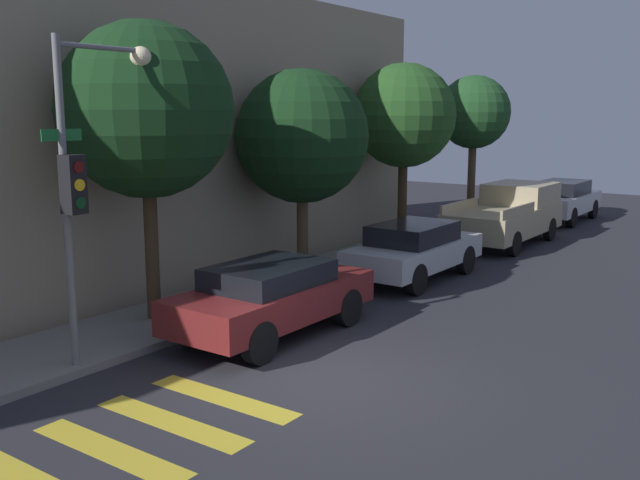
{
  "coord_description": "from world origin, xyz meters",
  "views": [
    {
      "loc": [
        -8.61,
        -6.08,
        4.12
      ],
      "look_at": [
        2.87,
        2.1,
        1.6
      ],
      "focal_mm": 40.0,
      "sensor_mm": 36.0,
      "label": 1
    }
  ],
  "objects_px": {
    "sedan_middle": "(414,249)",
    "tree_behind_truck": "(474,113)",
    "tree_midblock": "(302,137)",
    "traffic_light_pole": "(87,157)",
    "pickup_truck": "(508,214)",
    "tree_near_corner": "(146,111)",
    "sedan_near_corner": "(272,296)",
    "sedan_far_end": "(563,200)",
    "tree_far_end": "(404,116)"
  },
  "relations": [
    {
      "from": "sedan_middle",
      "to": "tree_behind_truck",
      "type": "distance_m",
      "value": 9.66
    },
    {
      "from": "sedan_middle",
      "to": "tree_midblock",
      "type": "xyz_separation_m",
      "value": [
        -1.5,
        2.35,
        2.77
      ]
    },
    {
      "from": "tree_midblock",
      "to": "traffic_light_pole",
      "type": "bearing_deg",
      "value": -171.23
    },
    {
      "from": "tree_behind_truck",
      "to": "pickup_truck",
      "type": "bearing_deg",
      "value": -136.19
    },
    {
      "from": "tree_behind_truck",
      "to": "tree_near_corner",
      "type": "bearing_deg",
      "value": 180.0
    },
    {
      "from": "sedan_near_corner",
      "to": "sedan_middle",
      "type": "xyz_separation_m",
      "value": [
        5.58,
        -0.0,
        0.01
      ]
    },
    {
      "from": "sedan_near_corner",
      "to": "sedan_middle",
      "type": "distance_m",
      "value": 5.58
    },
    {
      "from": "sedan_near_corner",
      "to": "pickup_truck",
      "type": "distance_m",
      "value": 11.88
    },
    {
      "from": "sedan_far_end",
      "to": "tree_midblock",
      "type": "relative_size",
      "value": 0.88
    },
    {
      "from": "sedan_middle",
      "to": "tree_midblock",
      "type": "bearing_deg",
      "value": 122.43
    },
    {
      "from": "tree_near_corner",
      "to": "tree_far_end",
      "type": "xyz_separation_m",
      "value": [
        9.97,
        0.0,
        -0.14
      ]
    },
    {
      "from": "tree_midblock",
      "to": "pickup_truck",
      "type": "bearing_deg",
      "value": -16.81
    },
    {
      "from": "tree_midblock",
      "to": "tree_far_end",
      "type": "distance_m",
      "value": 5.12
    },
    {
      "from": "tree_far_end",
      "to": "sedan_far_end",
      "type": "bearing_deg",
      "value": -15.58
    },
    {
      "from": "traffic_light_pole",
      "to": "sedan_far_end",
      "type": "height_order",
      "value": "traffic_light_pole"
    },
    {
      "from": "pickup_truck",
      "to": "tree_midblock",
      "type": "xyz_separation_m",
      "value": [
        -7.79,
        2.35,
        2.61
      ]
    },
    {
      "from": "traffic_light_pole",
      "to": "pickup_truck",
      "type": "xyz_separation_m",
      "value": [
        14.83,
        -1.27,
        -2.51
      ]
    },
    {
      "from": "pickup_truck",
      "to": "tree_far_end",
      "type": "bearing_deg",
      "value": 138.84
    },
    {
      "from": "tree_far_end",
      "to": "tree_behind_truck",
      "type": "xyz_separation_m",
      "value": [
        5.15,
        -0.0,
        0.09
      ]
    },
    {
      "from": "tree_midblock",
      "to": "tree_far_end",
      "type": "height_order",
      "value": "tree_far_end"
    },
    {
      "from": "pickup_truck",
      "to": "tree_midblock",
      "type": "distance_m",
      "value": 8.55
    },
    {
      "from": "pickup_truck",
      "to": "tree_midblock",
      "type": "bearing_deg",
      "value": 163.19
    },
    {
      "from": "sedan_near_corner",
      "to": "sedan_far_end",
      "type": "height_order",
      "value": "sedan_far_end"
    },
    {
      "from": "sedan_far_end",
      "to": "tree_far_end",
      "type": "height_order",
      "value": "tree_far_end"
    },
    {
      "from": "traffic_light_pole",
      "to": "sedan_far_end",
      "type": "distance_m",
      "value": 20.79
    },
    {
      "from": "pickup_truck",
      "to": "tree_far_end",
      "type": "distance_m",
      "value": 4.72
    },
    {
      "from": "pickup_truck",
      "to": "tree_midblock",
      "type": "relative_size",
      "value": 1.0
    },
    {
      "from": "sedan_far_end",
      "to": "tree_behind_truck",
      "type": "distance_m",
      "value": 5.21
    },
    {
      "from": "tree_midblock",
      "to": "tree_far_end",
      "type": "xyz_separation_m",
      "value": [
        5.1,
        0.0,
        0.48
      ]
    },
    {
      "from": "sedan_near_corner",
      "to": "tree_behind_truck",
      "type": "distance_m",
      "value": 14.91
    },
    {
      "from": "sedan_near_corner",
      "to": "tree_near_corner",
      "type": "bearing_deg",
      "value": 108.45
    },
    {
      "from": "traffic_light_pole",
      "to": "pickup_truck",
      "type": "distance_m",
      "value": 15.09
    },
    {
      "from": "tree_near_corner",
      "to": "tree_far_end",
      "type": "height_order",
      "value": "tree_near_corner"
    },
    {
      "from": "tree_far_end",
      "to": "tree_behind_truck",
      "type": "height_order",
      "value": "tree_far_end"
    },
    {
      "from": "sedan_middle",
      "to": "tree_midblock",
      "type": "height_order",
      "value": "tree_midblock"
    },
    {
      "from": "tree_near_corner",
      "to": "pickup_truck",
      "type": "bearing_deg",
      "value": -10.53
    },
    {
      "from": "sedan_middle",
      "to": "pickup_truck",
      "type": "bearing_deg",
      "value": -0.0
    },
    {
      "from": "traffic_light_pole",
      "to": "sedan_near_corner",
      "type": "distance_m",
      "value": 4.18
    },
    {
      "from": "traffic_light_pole",
      "to": "tree_behind_truck",
      "type": "relative_size",
      "value": 0.97
    },
    {
      "from": "traffic_light_pole",
      "to": "tree_behind_truck",
      "type": "xyz_separation_m",
      "value": [
        17.28,
        1.09,
        0.66
      ]
    },
    {
      "from": "sedan_middle",
      "to": "tree_near_corner",
      "type": "height_order",
      "value": "tree_near_corner"
    },
    {
      "from": "sedan_far_end",
      "to": "tree_near_corner",
      "type": "bearing_deg",
      "value": 172.72
    },
    {
      "from": "traffic_light_pole",
      "to": "tree_behind_truck",
      "type": "bearing_deg",
      "value": 3.59
    },
    {
      "from": "sedan_far_end",
      "to": "tree_far_end",
      "type": "distance_m",
      "value": 9.33
    },
    {
      "from": "sedan_near_corner",
      "to": "tree_midblock",
      "type": "bearing_deg",
      "value": 29.94
    },
    {
      "from": "sedan_middle",
      "to": "tree_behind_truck",
      "type": "height_order",
      "value": "tree_behind_truck"
    },
    {
      "from": "traffic_light_pole",
      "to": "sedan_middle",
      "type": "distance_m",
      "value": 9.03
    },
    {
      "from": "tree_midblock",
      "to": "tree_near_corner",
      "type": "bearing_deg",
      "value": 180.0
    },
    {
      "from": "traffic_light_pole",
      "to": "sedan_middle",
      "type": "relative_size",
      "value": 1.21
    },
    {
      "from": "sedan_near_corner",
      "to": "sedan_far_end",
      "type": "xyz_separation_m",
      "value": [
        17.63,
        0.0,
        0.07
      ]
    }
  ]
}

